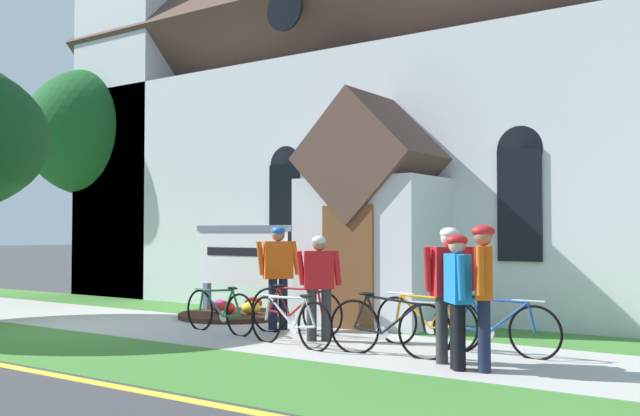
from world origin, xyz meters
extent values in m
plane|color=#3D3D3F|center=(0.00, 4.00, 0.00)|extent=(140.00, 140.00, 0.00)
cube|color=#B7B5AD|center=(1.86, 1.63, 0.01)|extent=(32.00, 2.72, 0.01)
cube|color=#427F33|center=(1.86, -0.85, 0.00)|extent=(32.00, 2.23, 0.01)
cube|color=#427F33|center=(1.86, 3.82, 0.00)|extent=(24.00, 1.67, 0.01)
cube|color=silver|center=(1.86, 9.66, 2.67)|extent=(14.28, 10.00, 5.35)
cube|color=brown|center=(1.86, 9.66, 6.75)|extent=(14.78, 10.18, 10.18)
cube|color=silver|center=(-3.88, 6.06, 6.03)|extent=(2.81, 2.81, 12.06)
cube|color=silver|center=(4.43, 3.86, 1.30)|extent=(2.40, 1.60, 2.60)
cube|color=brown|center=(4.43, 3.86, 2.95)|extent=(2.40, 1.80, 2.40)
cube|color=brown|center=(4.43, 3.04, 1.05)|extent=(1.00, 0.06, 2.10)
cube|color=black|center=(1.86, 4.63, 2.10)|extent=(0.76, 0.06, 1.90)
cone|color=black|center=(1.86, 4.63, 3.05)|extent=(0.80, 0.06, 0.80)
cube|color=black|center=(6.86, 4.63, 2.10)|extent=(0.76, 0.06, 1.90)
cone|color=black|center=(6.86, 4.63, 3.05)|extent=(0.80, 0.06, 0.80)
cylinder|color=black|center=(1.86, 4.63, 6.33)|extent=(0.90, 0.06, 0.90)
cube|color=slate|center=(0.87, 3.37, 0.31)|extent=(0.12, 0.12, 0.62)
cube|color=slate|center=(2.70, 3.37, 0.31)|extent=(0.12, 0.12, 0.62)
cube|color=white|center=(1.79, 3.37, 1.14)|extent=(2.18, 0.08, 1.03)
cube|color=slate|center=(1.79, 3.37, 1.71)|extent=(2.30, 0.12, 0.12)
cube|color=black|center=(1.79, 3.32, 1.26)|extent=(1.74, 0.01, 0.16)
cylinder|color=#382319|center=(1.79, 3.16, 0.05)|extent=(2.13, 2.13, 0.10)
ellipsoid|color=gold|center=(2.20, 3.16, 0.22)|extent=(0.36, 0.36, 0.24)
ellipsoid|color=red|center=(1.68, 3.85, 0.22)|extent=(0.36, 0.36, 0.24)
ellipsoid|color=#CC338C|center=(1.46, 3.11, 0.22)|extent=(0.36, 0.36, 0.24)
ellipsoid|color=red|center=(1.83, 2.87, 0.22)|extent=(0.36, 0.36, 0.24)
torus|color=black|center=(5.78, 1.08, 0.36)|extent=(0.75, 0.11, 0.75)
torus|color=black|center=(6.79, 1.18, 0.36)|extent=(0.75, 0.11, 0.75)
cylinder|color=black|center=(6.45, 1.15, 0.51)|extent=(0.55, 0.09, 0.44)
cylinder|color=black|center=(6.34, 1.14, 0.75)|extent=(0.75, 0.11, 0.11)
cylinder|color=black|center=(6.07, 1.11, 0.54)|extent=(0.26, 0.06, 0.50)
cylinder|color=black|center=(5.98, 1.10, 0.33)|extent=(0.41, 0.08, 0.09)
cylinder|color=black|center=(5.87, 1.09, 0.57)|extent=(0.22, 0.06, 0.44)
cylinder|color=black|center=(6.75, 1.18, 0.54)|extent=(0.12, 0.05, 0.37)
ellipsoid|color=black|center=(5.96, 1.10, 0.81)|extent=(0.25, 0.10, 0.05)
cylinder|color=silver|center=(6.71, 1.17, 0.73)|extent=(0.44, 0.07, 0.03)
cylinder|color=silver|center=(6.18, 1.12, 0.30)|extent=(0.18, 0.04, 0.18)
torus|color=black|center=(3.46, 1.40, 0.33)|extent=(0.69, 0.14, 0.70)
torus|color=black|center=(2.43, 1.56, 0.33)|extent=(0.69, 0.14, 0.70)
cylinder|color=#19723F|center=(2.78, 1.51, 0.47)|extent=(0.56, 0.12, 0.41)
cylinder|color=#19723F|center=(2.90, 1.49, 0.69)|extent=(0.77, 0.16, 0.09)
cylinder|color=#19723F|center=(3.16, 1.45, 0.50)|extent=(0.26, 0.08, 0.45)
cylinder|color=#19723F|center=(3.26, 1.43, 0.31)|extent=(0.42, 0.10, 0.09)
cylinder|color=#19723F|center=(3.37, 1.41, 0.52)|extent=(0.22, 0.07, 0.40)
cylinder|color=#19723F|center=(2.47, 1.56, 0.50)|extent=(0.12, 0.05, 0.34)
ellipsoid|color=black|center=(3.28, 1.43, 0.75)|extent=(0.25, 0.12, 0.05)
cylinder|color=silver|center=(2.51, 1.55, 0.68)|extent=(0.44, 0.10, 0.03)
cylinder|color=silver|center=(3.05, 1.46, 0.28)|extent=(0.18, 0.05, 0.18)
torus|color=black|center=(3.56, 2.02, 0.36)|extent=(0.75, 0.06, 0.75)
torus|color=black|center=(4.59, 2.05, 0.36)|extent=(0.75, 0.06, 0.75)
cylinder|color=#A51E19|center=(4.23, 2.04, 0.52)|extent=(0.56, 0.05, 0.46)
cylinder|color=#A51E19|center=(4.12, 2.04, 0.74)|extent=(0.76, 0.06, 0.04)
cylinder|color=#A51E19|center=(3.85, 2.03, 0.52)|extent=(0.26, 0.04, 0.45)
cylinder|color=#A51E19|center=(3.76, 2.03, 0.33)|extent=(0.42, 0.05, 0.09)
cylinder|color=#A51E19|center=(3.65, 2.03, 0.55)|extent=(0.22, 0.04, 0.40)
cylinder|color=#A51E19|center=(4.54, 2.05, 0.55)|extent=(0.12, 0.04, 0.39)
ellipsoid|color=black|center=(3.74, 2.03, 0.77)|extent=(0.24, 0.09, 0.05)
cylinder|color=silver|center=(4.50, 2.05, 0.76)|extent=(0.44, 0.04, 0.03)
cylinder|color=silver|center=(3.97, 2.04, 0.30)|extent=(0.18, 0.03, 0.18)
torus|color=black|center=(5.23, 0.93, 0.34)|extent=(0.70, 0.18, 0.71)
torus|color=black|center=(4.18, 1.15, 0.34)|extent=(0.70, 0.18, 0.71)
cylinder|color=#B7B7BC|center=(4.54, 1.08, 0.48)|extent=(0.57, 0.16, 0.43)
cylinder|color=#B7B7BC|center=(4.66, 1.05, 0.70)|extent=(0.79, 0.20, 0.07)
cylinder|color=#B7B7BC|center=(4.93, 0.99, 0.50)|extent=(0.27, 0.09, 0.45)
cylinder|color=#B7B7BC|center=(5.02, 0.97, 0.31)|extent=(0.43, 0.13, 0.09)
cylinder|color=#B7B7BC|center=(5.14, 0.95, 0.53)|extent=(0.23, 0.08, 0.40)
cylinder|color=#B7B7BC|center=(4.23, 1.14, 0.51)|extent=(0.13, 0.06, 0.36)
ellipsoid|color=black|center=(5.05, 0.97, 0.75)|extent=(0.25, 0.13, 0.05)
cylinder|color=silver|center=(4.27, 1.14, 0.70)|extent=(0.44, 0.12, 0.03)
cylinder|color=silver|center=(4.81, 1.02, 0.28)|extent=(0.18, 0.06, 0.18)
torus|color=black|center=(6.88, 2.04, 0.34)|extent=(0.72, 0.06, 0.72)
torus|color=black|center=(7.95, 2.00, 0.34)|extent=(0.72, 0.06, 0.72)
cylinder|color=#194CA5|center=(7.58, 2.01, 0.51)|extent=(0.58, 0.06, 0.47)
cylinder|color=#194CA5|center=(7.47, 2.02, 0.73)|extent=(0.79, 0.06, 0.05)
cylinder|color=#194CA5|center=(7.19, 2.03, 0.52)|extent=(0.27, 0.04, 0.47)
cylinder|color=#194CA5|center=(7.09, 2.03, 0.32)|extent=(0.43, 0.05, 0.09)
cylinder|color=#194CA5|center=(6.97, 2.03, 0.54)|extent=(0.23, 0.04, 0.41)
cylinder|color=#194CA5|center=(7.90, 2.00, 0.54)|extent=(0.12, 0.04, 0.39)
ellipsoid|color=black|center=(7.07, 2.03, 0.77)|extent=(0.24, 0.09, 0.05)
cylinder|color=silver|center=(7.86, 2.00, 0.75)|extent=(0.44, 0.04, 0.03)
cylinder|color=silver|center=(7.30, 2.02, 0.29)|extent=(0.18, 0.03, 0.18)
torus|color=black|center=(6.83, 2.03, 0.34)|extent=(0.72, 0.12, 0.72)
torus|color=black|center=(5.86, 2.14, 0.34)|extent=(0.72, 0.12, 0.72)
cylinder|color=orange|center=(6.19, 2.10, 0.51)|extent=(0.54, 0.10, 0.46)
cylinder|color=orange|center=(6.30, 2.09, 0.72)|extent=(0.73, 0.12, 0.05)
cylinder|color=orange|center=(6.55, 2.06, 0.50)|extent=(0.25, 0.06, 0.44)
cylinder|color=orange|center=(6.64, 2.05, 0.31)|extent=(0.40, 0.08, 0.09)
cylinder|color=orange|center=(6.75, 2.04, 0.53)|extent=(0.21, 0.06, 0.39)
cylinder|color=orange|center=(5.89, 2.13, 0.53)|extent=(0.12, 0.05, 0.39)
ellipsoid|color=black|center=(6.66, 2.05, 0.74)|extent=(0.25, 0.11, 0.05)
cylinder|color=silver|center=(5.93, 2.13, 0.74)|extent=(0.44, 0.08, 0.03)
cylinder|color=silver|center=(6.44, 2.07, 0.29)|extent=(0.18, 0.04, 0.18)
cylinder|color=#2D2D33|center=(4.70, 1.61, 0.39)|extent=(0.15, 0.15, 0.79)
cylinder|color=#2D2D33|center=(4.87, 1.75, 0.39)|extent=(0.15, 0.15, 0.79)
cube|color=red|center=(4.78, 1.68, 1.07)|extent=(0.47, 0.44, 0.57)
sphere|color=#936B51|center=(4.78, 1.68, 1.46)|extent=(0.20, 0.20, 0.20)
ellipsoid|color=silver|center=(4.78, 1.68, 1.52)|extent=(0.33, 0.33, 0.14)
cylinder|color=red|center=(4.55, 1.53, 1.10)|extent=(0.09, 0.19, 0.52)
cylinder|color=red|center=(5.01, 1.83, 1.10)|extent=(0.09, 0.18, 0.52)
cylinder|color=black|center=(7.38, 0.81, 0.40)|extent=(0.15, 0.15, 0.80)
cylinder|color=black|center=(7.46, 0.73, 0.40)|extent=(0.15, 0.15, 0.80)
cube|color=blue|center=(7.42, 0.77, 1.09)|extent=(0.45, 0.47, 0.58)
sphere|color=tan|center=(7.42, 0.77, 1.49)|extent=(0.21, 0.21, 0.21)
ellipsoid|color=red|center=(7.42, 0.77, 1.54)|extent=(0.34, 0.33, 0.14)
cylinder|color=blue|center=(7.27, 1.00, 1.12)|extent=(0.09, 0.12, 0.53)
cylinder|color=blue|center=(7.57, 0.54, 1.12)|extent=(0.09, 0.14, 0.53)
cylinder|color=#191E38|center=(3.57, 2.38, 0.43)|extent=(0.15, 0.15, 0.86)
cylinder|color=#191E38|center=(3.46, 2.24, 0.43)|extent=(0.15, 0.15, 0.86)
cube|color=#E55914|center=(3.51, 2.31, 1.17)|extent=(0.46, 0.50, 0.63)
sphere|color=#936B51|center=(3.51, 2.31, 1.60)|extent=(0.22, 0.22, 0.22)
ellipsoid|color=#1E59B2|center=(3.51, 2.31, 1.66)|extent=(0.36, 0.36, 0.16)
cylinder|color=#E55914|center=(3.73, 2.51, 1.21)|extent=(0.09, 0.22, 0.57)
cylinder|color=#E55914|center=(3.30, 2.10, 1.21)|extent=(0.09, 0.18, 0.57)
cylinder|color=#2D2D33|center=(7.09, 1.03, 0.42)|extent=(0.15, 0.15, 0.84)
cylinder|color=#2D2D33|center=(7.23, 1.22, 0.42)|extent=(0.15, 0.15, 0.84)
cube|color=red|center=(7.16, 1.12, 1.15)|extent=(0.44, 0.50, 0.61)
sphere|color=beige|center=(7.16, 1.12, 1.57)|extent=(0.22, 0.22, 0.22)
ellipsoid|color=silver|center=(7.16, 1.12, 1.63)|extent=(0.35, 0.34, 0.15)
cylinder|color=red|center=(6.96, 0.91, 1.18)|extent=(0.09, 0.14, 0.56)
cylinder|color=red|center=(7.36, 1.33, 1.18)|extent=(0.09, 0.14, 0.56)
cylinder|color=#191E38|center=(7.67, 0.96, 0.43)|extent=(0.15, 0.15, 0.86)
cylinder|color=#191E38|center=(7.74, 0.79, 0.43)|extent=(0.15, 0.15, 0.86)
cube|color=#E55914|center=(7.71, 0.87, 1.17)|extent=(0.37, 0.52, 0.62)
sphere|color=#936B51|center=(7.71, 0.87, 1.59)|extent=(0.22, 0.22, 0.22)
ellipsoid|color=red|center=(7.71, 0.87, 1.65)|extent=(0.34, 0.32, 0.15)
cylinder|color=#E55914|center=(7.63, 1.16, 1.20)|extent=(0.09, 0.15, 0.57)
cylinder|color=#E55914|center=(7.78, 0.59, 1.20)|extent=(0.09, 0.10, 0.56)
cylinder|color=#4C3823|center=(-5.24, 5.23, 1.23)|extent=(0.25, 0.25, 2.46)
ellipsoid|color=#195623|center=(-5.24, 5.23, 4.36)|extent=(3.61, 3.61, 3.45)
ellipsoid|color=#847A5B|center=(-10.41, 58.12, 0.00)|extent=(74.12, 48.61, 21.87)
camera|label=1|loc=(10.89, -7.14, 1.64)|focal=39.91mm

